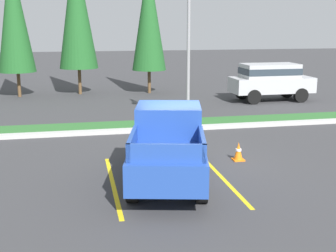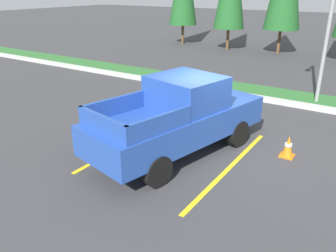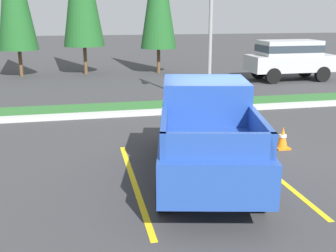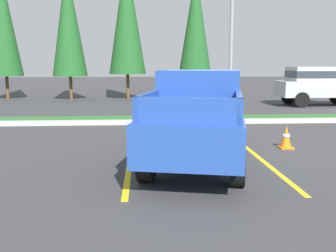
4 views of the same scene
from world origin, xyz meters
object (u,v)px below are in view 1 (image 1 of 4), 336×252
(suv_distant, at_px, (271,79))
(cypress_tree_left_inner, at_px, (14,13))
(street_light, at_px, (190,41))
(traffic_cone, at_px, (238,151))
(cypress_tree_right_inner, at_px, (149,15))
(cypress_tree_center, at_px, (76,6))
(pickup_truck_main, at_px, (168,144))

(suv_distant, relative_size, cypress_tree_left_inner, 0.56)
(cypress_tree_left_inner, bearing_deg, street_light, -50.10)
(traffic_cone, bearing_deg, street_light, 93.74)
(street_light, distance_m, cypress_tree_right_inner, 9.58)
(suv_distant, distance_m, cypress_tree_center, 12.23)
(pickup_truck_main, distance_m, cypress_tree_center, 17.17)
(cypress_tree_right_inner, bearing_deg, suv_distant, -34.24)
(suv_distant, bearing_deg, pickup_truck_main, -125.20)
(cypress_tree_center, height_order, traffic_cone, cypress_tree_center)
(street_light, bearing_deg, cypress_tree_center, 114.18)
(cypress_tree_left_inner, height_order, cypress_tree_right_inner, cypress_tree_left_inner)
(pickup_truck_main, relative_size, traffic_cone, 9.18)
(cypress_tree_left_inner, xyz_separation_m, cypress_tree_right_inner, (7.87, -0.12, -0.11))
(cypress_tree_center, bearing_deg, traffic_cone, -72.38)
(cypress_tree_left_inner, height_order, traffic_cone, cypress_tree_left_inner)
(suv_distant, bearing_deg, cypress_tree_right_inner, 145.76)
(cypress_tree_right_inner, xyz_separation_m, traffic_cone, (0.51, -14.68, -4.48))
(pickup_truck_main, bearing_deg, suv_distant, 54.80)
(street_light, xyz_separation_m, cypress_tree_left_inner, (-8.04, 9.62, 1.29))
(traffic_cone, bearing_deg, cypress_tree_left_inner, 119.52)
(suv_distant, relative_size, cypress_tree_right_inner, 0.57)
(street_light, bearing_deg, traffic_cone, -86.26)
(suv_distant, distance_m, cypress_tree_right_inner, 8.35)
(pickup_truck_main, distance_m, cypress_tree_left_inner, 17.60)
(suv_distant, bearing_deg, cypress_tree_center, 156.03)
(pickup_truck_main, height_order, street_light, street_light)
(street_light, distance_m, cypress_tree_left_inner, 12.60)
(pickup_truck_main, bearing_deg, cypress_tree_right_inner, 82.64)
(street_light, height_order, cypress_tree_center, cypress_tree_center)
(cypress_tree_center, height_order, cypress_tree_right_inner, cypress_tree_center)
(street_light, bearing_deg, pickup_truck_main, -108.89)
(cypress_tree_left_inner, relative_size, cypress_tree_right_inner, 1.02)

